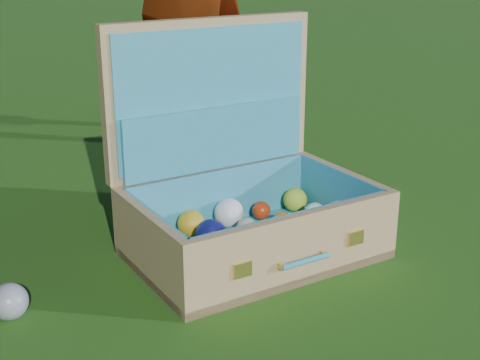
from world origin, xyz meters
name	(u,v)px	position (x,y,z in m)	size (l,w,h in m)	color
ground	(234,234)	(0.00, 0.00, 0.00)	(60.00, 60.00, 0.00)	#215114
stray_ball	(9,302)	(-0.61, -0.18, 0.04)	(0.08, 0.08, 0.08)	#436EAE
suitcase	(239,187)	(-0.02, -0.07, 0.16)	(0.63, 0.48, 0.57)	tan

